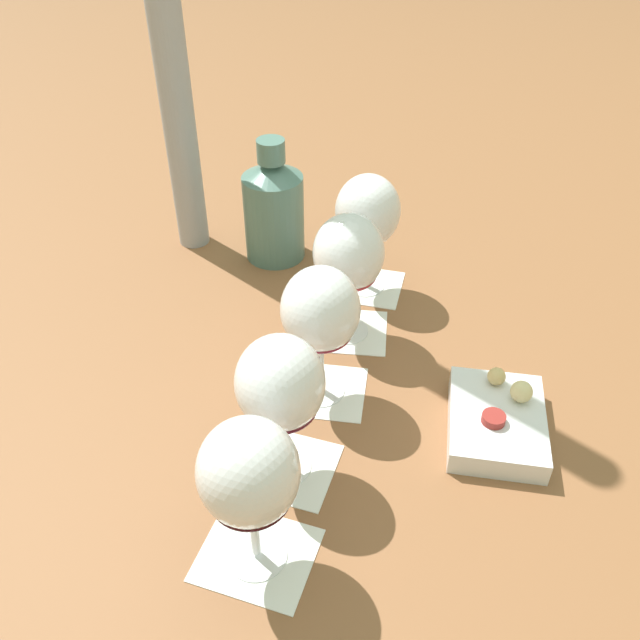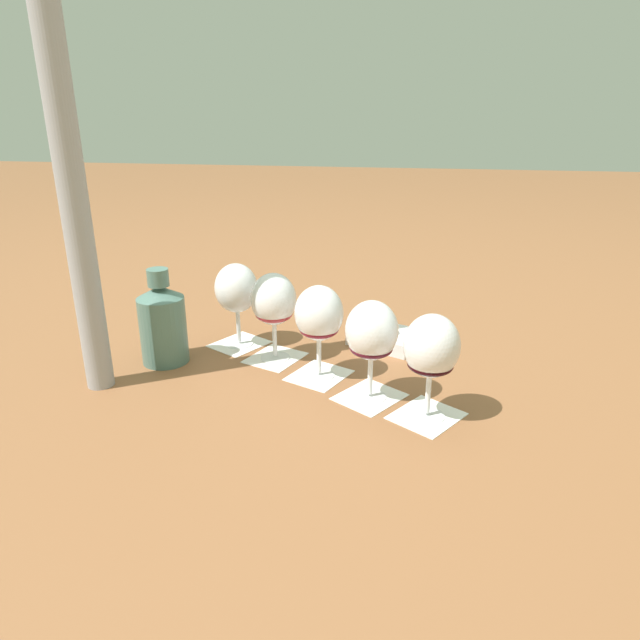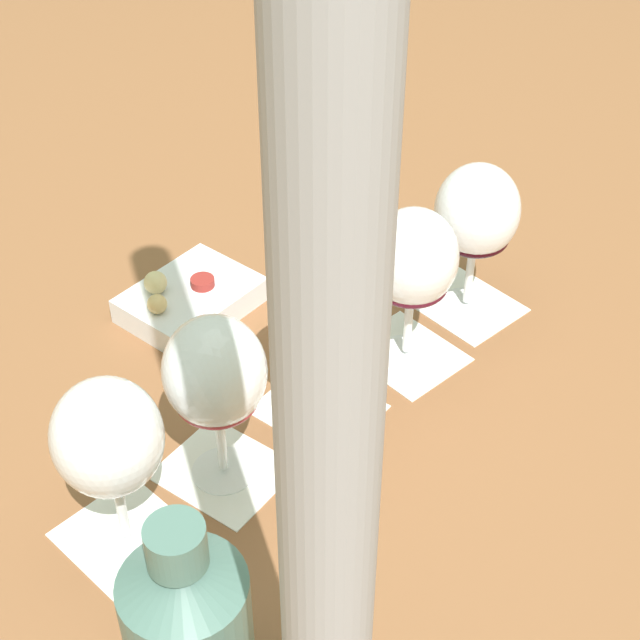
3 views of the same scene
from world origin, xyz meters
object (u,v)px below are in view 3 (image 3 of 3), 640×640
wine_glass_2 (322,314)px  wine_glass_4 (477,216)px  umbrella_pole (330,190)px  ceramic_vase (188,627)px  wine_glass_1 (215,378)px  wine_glass_3 (413,264)px  wine_glass_0 (109,444)px  snack_dish (189,299)px

wine_glass_2 → wine_glass_4: 0.23m
wine_glass_4 → umbrella_pole: (-0.60, 0.01, 0.39)m
ceramic_vase → wine_glass_1: bearing=13.5°
wine_glass_4 → wine_glass_3: bearing=153.1°
wine_glass_1 → wine_glass_3: 0.25m
wine_glass_3 → wine_glass_0: bearing=147.3°
snack_dish → wine_glass_2: bearing=-121.8°
ceramic_vase → umbrella_pole: (-0.08, -0.12, 0.43)m
wine_glass_0 → umbrella_pole: 0.49m
snack_dish → umbrella_pole: umbrella_pole is taller
wine_glass_1 → ceramic_vase: bearing=-166.5°
wine_glass_4 → umbrella_pole: bearing=178.6°
wine_glass_0 → wine_glass_4: size_ratio=1.00×
wine_glass_4 → wine_glass_2: bearing=149.3°
wine_glass_2 → snack_dish: (0.11, 0.18, -0.10)m
wine_glass_1 → umbrella_pole: size_ratio=0.17×
wine_glass_1 → umbrella_pole: (-0.29, -0.17, 0.39)m
wine_glass_2 → ceramic_vase: bearing=177.1°
wine_glass_2 → umbrella_pole: size_ratio=0.17×
ceramic_vase → snack_dish: (0.43, 0.17, -0.07)m
wine_glass_1 → wine_glass_2: 0.13m
wine_glass_0 → ceramic_vase: ceramic_vase is taller
wine_glass_4 → ceramic_vase: ceramic_vase is taller
wine_glass_2 → wine_glass_3: same height
wine_glass_1 → wine_glass_3: (0.21, -0.14, 0.00)m
ceramic_vase → umbrella_pole: 0.45m
wine_glass_3 → snack_dish: (0.01, 0.25, -0.10)m
wine_glass_3 → ceramic_vase: ceramic_vase is taller
wine_glass_0 → wine_glass_3: same height
wine_glass_3 → umbrella_pole: size_ratio=0.17×
wine_glass_1 → ceramic_vase: (-0.22, -0.05, -0.04)m
snack_dish → umbrella_pole: (-0.51, -0.29, 0.50)m
wine_glass_4 → ceramic_vase: (-0.52, 0.13, -0.04)m
wine_glass_4 → snack_dish: 0.33m
wine_glass_0 → wine_glass_1: (0.09, -0.06, 0.00)m
wine_glass_2 → wine_glass_3: bearing=-34.2°
wine_glass_0 → umbrella_pole: bearing=-130.6°
wine_glass_2 → ceramic_vase: 0.32m
wine_glass_4 → umbrella_pole: 0.71m
wine_glass_4 → umbrella_pole: umbrella_pole is taller
wine_glass_4 → snack_dish: bearing=106.1°
wine_glass_3 → umbrella_pole: bearing=-175.9°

